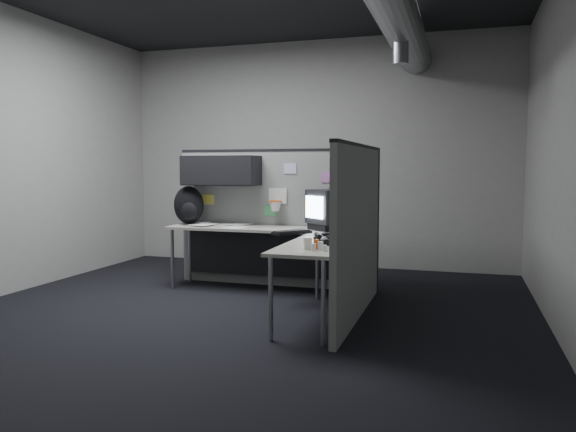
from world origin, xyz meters
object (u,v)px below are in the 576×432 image
(phone, at_px, (325,240))
(keyboard, at_px, (292,232))
(monitor, at_px, (329,209))
(desk, at_px, (279,242))
(backpack, at_px, (189,206))

(phone, bearing_deg, keyboard, 115.03)
(monitor, xyz_separation_m, keyboard, (-0.28, -0.48, -0.21))
(monitor, bearing_deg, phone, -84.60)
(desk, height_order, keyboard, keyboard)
(phone, xyz_separation_m, backpack, (-1.97, 1.23, 0.19))
(desk, distance_m, backpack, 1.35)
(keyboard, relative_size, phone, 1.60)
(monitor, height_order, phone, monitor)
(keyboard, xyz_separation_m, phone, (0.51, -0.66, 0.02))
(desk, xyz_separation_m, keyboard, (0.21, -0.21, 0.13))
(monitor, distance_m, keyboard, 0.59)
(desk, relative_size, monitor, 4.25)
(desk, bearing_deg, backpack, 164.28)
(keyboard, bearing_deg, desk, 126.82)
(backpack, bearing_deg, desk, -24.61)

